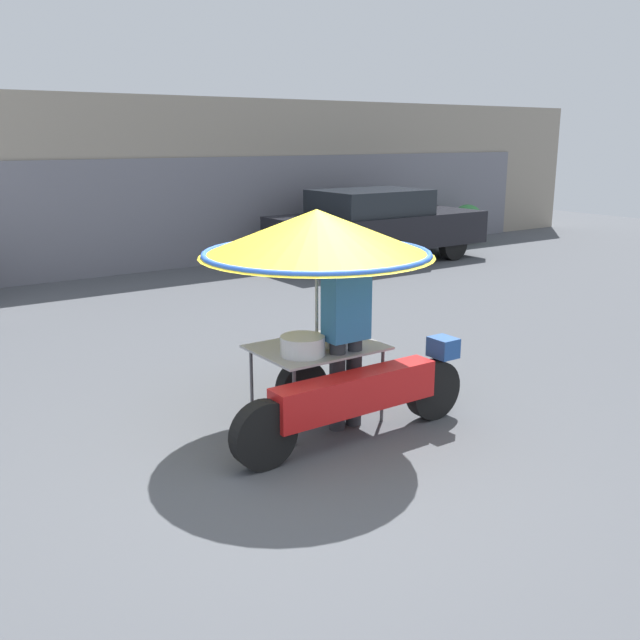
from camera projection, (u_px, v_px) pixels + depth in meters
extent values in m
plane|color=#4C4F54|center=(310.00, 455.00, 5.74)|extent=(36.00, 36.00, 0.00)
cube|color=gray|center=(17.00, 186.00, 12.85)|extent=(28.00, 2.00, 3.23)
cube|color=slate|center=(34.00, 223.00, 12.17)|extent=(23.80, 0.06, 2.10)
cylinder|color=black|center=(433.00, 389.00, 6.44)|extent=(0.54, 0.14, 0.54)
cylinder|color=black|center=(264.00, 435.00, 5.46)|extent=(0.54, 0.14, 0.54)
cube|color=red|center=(356.00, 392.00, 5.91)|extent=(1.56, 0.24, 0.32)
cube|color=#234C93|center=(443.00, 347.00, 6.40)|extent=(0.20, 0.24, 0.18)
cylinder|color=black|center=(302.00, 386.00, 6.60)|extent=(0.49, 0.14, 0.49)
cylinder|color=#515156|center=(382.00, 385.00, 6.36)|extent=(0.03, 0.03, 0.67)
cylinder|color=#515156|center=(335.00, 365.00, 6.92)|extent=(0.03, 0.03, 0.67)
cylinder|color=#515156|center=(295.00, 407.00, 5.84)|extent=(0.03, 0.03, 0.67)
cylinder|color=#515156|center=(252.00, 383.00, 6.41)|extent=(0.03, 0.03, 0.67)
cube|color=#9E9EA3|center=(317.00, 347.00, 6.29)|extent=(1.09, 0.83, 0.02)
cylinder|color=#B2B2B7|center=(317.00, 302.00, 6.19)|extent=(0.03, 0.03, 0.81)
cone|color=yellow|center=(317.00, 233.00, 6.04)|extent=(2.02, 2.02, 0.40)
torus|color=blue|center=(317.00, 253.00, 6.08)|extent=(1.97, 1.97, 0.05)
cylinder|color=silver|center=(303.00, 346.00, 6.02)|extent=(0.38, 0.38, 0.17)
cylinder|color=silver|center=(343.00, 336.00, 6.27)|extent=(0.33, 0.33, 0.19)
cylinder|color=#2D2D33|center=(337.00, 385.00, 6.16)|extent=(0.14, 0.14, 0.80)
cylinder|color=#2D2D33|center=(354.00, 382.00, 6.26)|extent=(0.14, 0.14, 0.80)
cube|color=teal|center=(346.00, 305.00, 6.03)|extent=(0.38, 0.22, 0.60)
sphere|color=#A87A5B|center=(347.00, 257.00, 5.93)|extent=(0.22, 0.22, 0.22)
cylinder|color=black|center=(453.00, 244.00, 14.73)|extent=(0.64, 0.20, 0.64)
cylinder|color=black|center=(403.00, 236.00, 15.96)|extent=(0.64, 0.20, 0.64)
cylinder|color=black|center=(346.00, 257.00, 13.20)|extent=(0.64, 0.20, 0.64)
cylinder|color=black|center=(300.00, 247.00, 14.43)|extent=(0.64, 0.20, 0.64)
cube|color=black|center=(378.00, 230.00, 14.50)|extent=(4.46, 1.82, 0.65)
cube|color=#1E2328|center=(370.00, 202.00, 14.23)|extent=(2.14, 1.60, 0.49)
cylinder|color=brown|center=(466.00, 238.00, 17.11)|extent=(0.29, 0.29, 0.22)
sphere|color=#388442|center=(467.00, 220.00, 17.00)|extent=(0.76, 0.76, 0.76)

